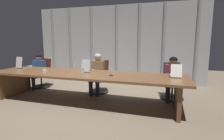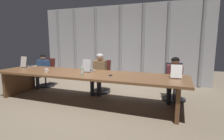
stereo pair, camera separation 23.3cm
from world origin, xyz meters
name	(u,v)px [view 1 (the left image)]	position (x,y,z in m)	size (l,w,h in m)	color
ground_plane	(85,102)	(0.00, 0.00, 0.00)	(13.07, 13.07, 0.00)	#7F705B
conference_table	(84,78)	(0.00, 0.00, 0.62)	(4.91, 1.21, 0.75)	brown
curtain_backdrop	(115,44)	(0.00, 2.71, 1.43)	(6.53, 0.17, 2.86)	#B2B2B7
laptop_left_end	(23,66)	(-2.15, 0.29, 0.81)	(0.25, 0.42, 0.33)	beige
laptop_left_mid	(88,69)	(-0.02, 0.26, 0.81)	(0.25, 0.43, 0.33)	#BCBCC1
laptop_center	(176,74)	(2.14, 0.29, 0.81)	(0.24, 0.48, 0.29)	beige
office_chair_left_end	(42,77)	(-2.07, 1.01, 0.35)	(0.60, 0.61, 0.95)	#511E19
office_chair_left_mid	(99,80)	(0.00, 1.01, 0.35)	(0.60, 0.61, 0.97)	#511E19
office_chair_center	(172,86)	(2.10, 1.01, 0.35)	(0.60, 0.61, 0.96)	#2D2D38
person_left_end	(37,69)	(-2.12, 0.85, 0.62)	(0.42, 0.57, 1.10)	#335184
person_left_mid	(97,71)	(0.00, 0.85, 0.67)	(0.41, 0.56, 1.17)	olive
person_center	(173,76)	(2.10, 0.85, 0.65)	(0.40, 0.55, 1.14)	brown
water_bottle_primary	(82,72)	(0.12, -0.32, 0.85)	(0.07, 0.07, 0.21)	#ADD1B2
coffee_mug_near	(45,71)	(-0.95, -0.27, 0.80)	(0.13, 0.08, 0.10)	white
conference_mic_left_side	(111,75)	(0.73, -0.11, 0.77)	(0.11, 0.11, 0.04)	black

